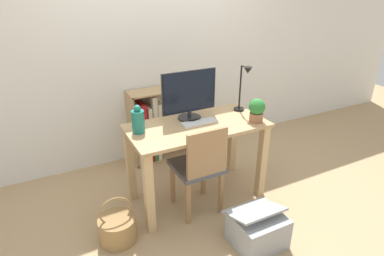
{
  "coord_description": "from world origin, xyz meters",
  "views": [
    {
      "loc": [
        -1.21,
        -2.29,
        1.91
      ],
      "look_at": [
        0.0,
        0.1,
        0.69
      ],
      "focal_mm": 30.0,
      "sensor_mm": 36.0,
      "label": 1
    }
  ],
  "objects_px": {
    "desk_lamp": "(244,84)",
    "basket": "(118,228)",
    "bookshelf": "(153,127)",
    "keyboard": "(200,122)",
    "vase": "(138,121)",
    "chair": "(200,166)",
    "monitor": "(189,94)",
    "potted_plant": "(257,110)",
    "storage_box": "(257,229)"
  },
  "relations": [
    {
      "from": "monitor",
      "to": "potted_plant",
      "type": "xyz_separation_m",
      "value": [
        0.51,
        -0.33,
        -0.12
      ]
    },
    {
      "from": "desk_lamp",
      "to": "bookshelf",
      "type": "height_order",
      "value": "desk_lamp"
    },
    {
      "from": "keyboard",
      "to": "chair",
      "type": "bearing_deg",
      "value": -117.31
    },
    {
      "from": "potted_plant",
      "to": "chair",
      "type": "distance_m",
      "value": 0.71
    },
    {
      "from": "monitor",
      "to": "storage_box",
      "type": "bearing_deg",
      "value": -81.3
    },
    {
      "from": "keyboard",
      "to": "potted_plant",
      "type": "xyz_separation_m",
      "value": [
        0.47,
        -0.19,
        0.11
      ]
    },
    {
      "from": "vase",
      "to": "basket",
      "type": "distance_m",
      "value": 0.88
    },
    {
      "from": "desk_lamp",
      "to": "storage_box",
      "type": "xyz_separation_m",
      "value": [
        -0.39,
        -0.83,
        -0.9
      ]
    },
    {
      "from": "chair",
      "to": "storage_box",
      "type": "bearing_deg",
      "value": -64.21
    },
    {
      "from": "keyboard",
      "to": "basket",
      "type": "height_order",
      "value": "keyboard"
    },
    {
      "from": "keyboard",
      "to": "bookshelf",
      "type": "bearing_deg",
      "value": 98.6
    },
    {
      "from": "keyboard",
      "to": "storage_box",
      "type": "height_order",
      "value": "keyboard"
    },
    {
      "from": "keyboard",
      "to": "vase",
      "type": "xyz_separation_m",
      "value": [
        -0.54,
        0.07,
        0.1
      ]
    },
    {
      "from": "vase",
      "to": "potted_plant",
      "type": "distance_m",
      "value": 1.05
    },
    {
      "from": "basket",
      "to": "bookshelf",
      "type": "bearing_deg",
      "value": 56.41
    },
    {
      "from": "keyboard",
      "to": "desk_lamp",
      "type": "bearing_deg",
      "value": 6.3
    },
    {
      "from": "monitor",
      "to": "storage_box",
      "type": "xyz_separation_m",
      "value": [
        0.14,
        -0.92,
        -0.86
      ]
    },
    {
      "from": "keyboard",
      "to": "desk_lamp",
      "type": "distance_m",
      "value": 0.56
    },
    {
      "from": "monitor",
      "to": "basket",
      "type": "height_order",
      "value": "monitor"
    },
    {
      "from": "monitor",
      "to": "chair",
      "type": "bearing_deg",
      "value": -102.49
    },
    {
      "from": "basket",
      "to": "storage_box",
      "type": "bearing_deg",
      "value": -28.75
    },
    {
      "from": "vase",
      "to": "storage_box",
      "type": "bearing_deg",
      "value": -52.47
    },
    {
      "from": "desk_lamp",
      "to": "bookshelf",
      "type": "relative_size",
      "value": 0.54
    },
    {
      "from": "bookshelf",
      "to": "basket",
      "type": "xyz_separation_m",
      "value": [
        -0.74,
        -1.11,
        -0.28
      ]
    },
    {
      "from": "basket",
      "to": "storage_box",
      "type": "relative_size",
      "value": 1.01
    },
    {
      "from": "vase",
      "to": "desk_lamp",
      "type": "height_order",
      "value": "desk_lamp"
    },
    {
      "from": "desk_lamp",
      "to": "chair",
      "type": "relative_size",
      "value": 0.52
    },
    {
      "from": "vase",
      "to": "keyboard",
      "type": "bearing_deg",
      "value": -6.91
    },
    {
      "from": "monitor",
      "to": "bookshelf",
      "type": "bearing_deg",
      "value": 97.64
    },
    {
      "from": "monitor",
      "to": "chair",
      "type": "distance_m",
      "value": 0.65
    },
    {
      "from": "keyboard",
      "to": "vase",
      "type": "height_order",
      "value": "vase"
    },
    {
      "from": "chair",
      "to": "keyboard",
      "type": "bearing_deg",
      "value": 66.7
    },
    {
      "from": "vase",
      "to": "desk_lamp",
      "type": "distance_m",
      "value": 1.05
    },
    {
      "from": "desk_lamp",
      "to": "bookshelf",
      "type": "xyz_separation_m",
      "value": [
        -0.63,
        0.81,
        -0.64
      ]
    },
    {
      "from": "desk_lamp",
      "to": "chair",
      "type": "bearing_deg",
      "value": -155.51
    },
    {
      "from": "potted_plant",
      "to": "bookshelf",
      "type": "distance_m",
      "value": 1.31
    },
    {
      "from": "desk_lamp",
      "to": "storage_box",
      "type": "distance_m",
      "value": 1.29
    },
    {
      "from": "bookshelf",
      "to": "vase",
      "type": "bearing_deg",
      "value": -117.13
    },
    {
      "from": "vase",
      "to": "chair",
      "type": "bearing_deg",
      "value": -34.08
    },
    {
      "from": "basket",
      "to": "storage_box",
      "type": "distance_m",
      "value": 1.11
    },
    {
      "from": "bookshelf",
      "to": "basket",
      "type": "height_order",
      "value": "bookshelf"
    },
    {
      "from": "keyboard",
      "to": "chair",
      "type": "xyz_separation_m",
      "value": [
        -0.12,
        -0.22,
        -0.3
      ]
    },
    {
      "from": "keyboard",
      "to": "vase",
      "type": "relative_size",
      "value": 1.35
    },
    {
      "from": "vase",
      "to": "bookshelf",
      "type": "height_order",
      "value": "vase"
    },
    {
      "from": "monitor",
      "to": "potted_plant",
      "type": "height_order",
      "value": "monitor"
    },
    {
      "from": "potted_plant",
      "to": "storage_box",
      "type": "relative_size",
      "value": 0.53
    },
    {
      "from": "basket",
      "to": "monitor",
      "type": "bearing_deg",
      "value": 24.84
    },
    {
      "from": "storage_box",
      "to": "bookshelf",
      "type": "bearing_deg",
      "value": 98.23
    },
    {
      "from": "desk_lamp",
      "to": "basket",
      "type": "distance_m",
      "value": 1.68
    },
    {
      "from": "keyboard",
      "to": "storage_box",
      "type": "xyz_separation_m",
      "value": [
        0.11,
        -0.78,
        -0.63
      ]
    }
  ]
}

